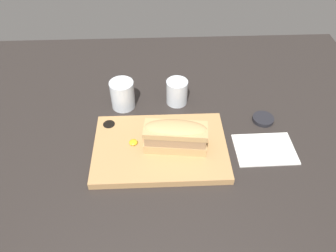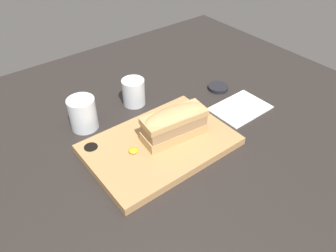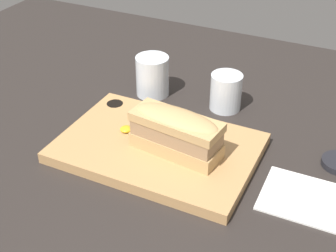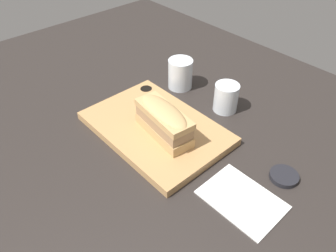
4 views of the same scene
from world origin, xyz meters
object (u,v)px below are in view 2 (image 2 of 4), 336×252
object	(u,v)px
serving_board	(160,145)
condiment_dish	(218,88)
water_glass	(83,115)
napkin	(240,108)
sandwich	(174,123)
wine_glass	(134,93)

from	to	relation	value
serving_board	condiment_dish	xyz separation A→B (cm)	(33.22, 11.32, -0.49)
water_glass	napkin	xyz separation A→B (cm)	(42.28, -21.54, -3.95)
napkin	condiment_dish	world-z (taller)	condiment_dish
water_glass	condiment_dish	bearing A→B (deg)	-11.52
napkin	condiment_dish	distance (cm)	12.66
sandwich	water_glass	xyz separation A→B (cm)	(-16.05, 21.25, -2.77)
sandwich	napkin	distance (cm)	27.08
serving_board	water_glass	distance (cm)	23.74
wine_glass	water_glass	bearing A→B (deg)	-175.85
sandwich	napkin	size ratio (longest dim) A/B	1.03
sandwich	napkin	xyz separation A→B (cm)	(26.23, -0.28, -6.71)
serving_board	water_glass	xyz separation A→B (cm)	(-11.65, 20.46, 3.04)
serving_board	wine_glass	xyz separation A→B (cm)	(6.24, 21.76, 2.79)
wine_glass	napkin	distance (cm)	33.62
water_glass	wine_glass	xyz separation A→B (cm)	(17.89, 1.30, -0.25)
water_glass	condiment_dish	xyz separation A→B (cm)	(44.87, -9.15, -3.53)
serving_board	napkin	distance (cm)	30.66
sandwich	wine_glass	xyz separation A→B (cm)	(1.84, 22.55, -3.01)
serving_board	sandwich	xyz separation A→B (cm)	(4.39, -0.79, 5.80)
serving_board	water_glass	world-z (taller)	water_glass
wine_glass	condiment_dish	distance (cm)	29.12
serving_board	sandwich	size ratio (longest dim) A/B	2.12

